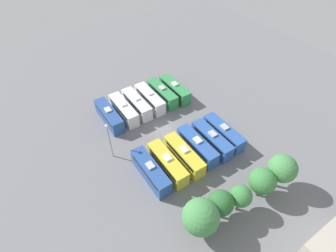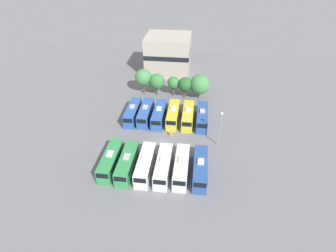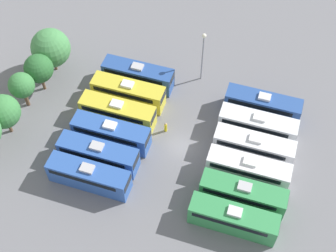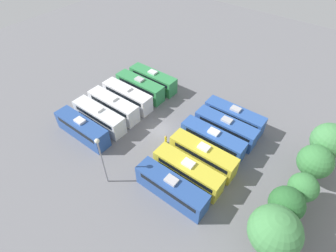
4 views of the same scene
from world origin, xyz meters
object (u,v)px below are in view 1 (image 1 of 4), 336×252
bus_6 (224,133)px  tree_1 (262,181)px  bus_0 (175,89)px  bus_1 (162,93)px  bus_2 (150,98)px  worker_person (164,138)px  bus_11 (151,171)px  tree_3 (221,203)px  tree_0 (282,169)px  tree_4 (201,217)px  bus_7 (212,140)px  bus_5 (109,115)px  light_pole (109,136)px  bus_4 (124,110)px  bus_9 (184,155)px  tree_2 (241,196)px  bus_10 (167,163)px  bus_8 (197,146)px  bus_3 (137,104)px

bus_6 → tree_1: size_ratio=1.59×
bus_0 → tree_1: size_ratio=1.59×
bus_0 → bus_1: same height
bus_2 → worker_person: bearing=72.8°
bus_11 → tree_3: size_ratio=1.66×
tree_0 → bus_11: bearing=-38.2°
bus_0 → tree_4: size_ratio=1.44×
bus_1 → bus_2: (3.55, 0.12, 0.00)m
bus_6 → tree_0: bearing=89.8°
bus_11 → worker_person: size_ratio=6.05×
tree_4 → bus_7: bearing=-136.3°
bus_5 → light_pole: 10.97m
bus_4 → bus_5: (3.58, 0.03, 0.00)m
bus_1 → bus_11: bearing=52.3°
bus_9 → tree_2: (-1.33, 12.96, 2.20)m
bus_10 → bus_2: bearing=-111.2°
tree_4 → tree_0: bearing=176.3°
bus_5 → tree_1: bearing=113.1°
bus_7 → bus_1: bearing=-90.0°
bus_11 → tree_3: 13.61m
bus_11 → bus_8: bearing=-179.0°
bus_1 → bus_10: 21.24m
bus_6 → bus_7: size_ratio=1.00×
bus_7 → tree_3: tree_3 is taller
bus_9 → tree_1: tree_1 is taller
tree_2 → bus_7: bearing=-113.2°
bus_7 → tree_1: size_ratio=1.59×
bus_3 → bus_1: bearing=-178.9°
bus_1 → tree_2: 32.02m
bus_6 → bus_8: (6.74, -0.14, 0.00)m
bus_3 → bus_7: bearing=111.2°
bus_5 → tree_2: bearing=105.2°
bus_1 → bus_9: 19.76m
bus_8 → bus_11: 10.62m
bus_6 → tree_0: size_ratio=1.37×
light_pole → tree_0: size_ratio=1.16×
bus_5 → tree_1: (-13.23, 31.07, 2.35)m
tree_1 → light_pole: bearing=-51.8°
bus_2 → bus_7: 18.55m
bus_8 → worker_person: bus_8 is taller
bus_4 → bus_6: (-13.74, 17.85, 0.00)m
bus_5 → tree_4: size_ratio=1.44×
bus_11 → tree_4: (-1.07, 12.55, 2.47)m
bus_1 → tree_1: (0.84, 31.43, 2.35)m
bus_8 → worker_person: size_ratio=6.05×
bus_0 → bus_10: size_ratio=1.00×
bus_1 → bus_5: same height
bus_6 → bus_10: same height
bus_5 → worker_person: 13.42m
bus_2 → tree_3: tree_3 is taller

